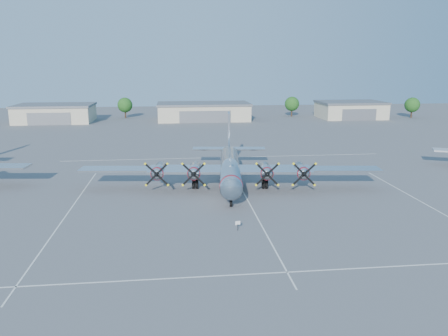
{
  "coord_description": "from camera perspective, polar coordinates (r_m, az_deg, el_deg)",
  "views": [
    {
      "loc": [
        -9.16,
        -55.07,
        17.18
      ],
      "look_at": [
        -2.53,
        3.12,
        3.2
      ],
      "focal_mm": 35.0,
      "sensor_mm": 36.0,
      "label": 1
    }
  ],
  "objects": [
    {
      "name": "main_bomber_b29",
      "position": [
        63.59,
        0.77,
        -2.25
      ],
      "size": [
        44.75,
        33.09,
        9.25
      ],
      "primitive_type": null,
      "rotation": [
        0.0,
        0.0,
        -0.11
      ],
      "color": "silver",
      "rests_on": "ground"
    },
    {
      "name": "ground",
      "position": [
        58.41,
        2.82,
        -3.7
      ],
      "size": [
        260.0,
        260.0,
        0.0
      ],
      "primitive_type": "plane",
      "color": "#535355",
      "rests_on": "ground"
    },
    {
      "name": "tree_west",
      "position": [
        146.5,
        -12.81,
        8.02
      ],
      "size": [
        4.8,
        4.8,
        6.64
      ],
      "color": "#382619",
      "rests_on": "ground"
    },
    {
      "name": "hangar_west",
      "position": [
        142.38,
        -21.2,
        6.69
      ],
      "size": [
        22.6,
        14.6,
        5.4
      ],
      "color": "#BBB395",
      "rests_on": "ground"
    },
    {
      "name": "tree_far_east",
      "position": [
        156.09,
        23.37,
        7.58
      ],
      "size": [
        4.8,
        4.8,
        6.64
      ],
      "color": "#382619",
      "rests_on": "ground"
    },
    {
      "name": "tree_east",
      "position": [
        148.89,
        8.87,
        8.27
      ],
      "size": [
        4.8,
        4.8,
        6.64
      ],
      "color": "#382619",
      "rests_on": "ground"
    },
    {
      "name": "hangar_center",
      "position": [
        138.1,
        -2.68,
        7.4
      ],
      "size": [
        28.6,
        14.6,
        5.4
      ],
      "color": "#BBB395",
      "rests_on": "ground"
    },
    {
      "name": "hangar_east",
      "position": [
        149.18,
        16.2,
        7.33
      ],
      "size": [
        20.6,
        14.6,
        5.4
      ],
      "color": "#BBB395",
      "rests_on": "ground"
    },
    {
      "name": "info_placard",
      "position": [
        46.42,
        1.81,
        -7.31
      ],
      "size": [
        0.55,
        0.18,
        1.07
      ],
      "rotation": [
        0.0,
        0.0,
        0.26
      ],
      "color": "black",
      "rests_on": "ground"
    },
    {
      "name": "parking_lines",
      "position": [
        56.76,
        3.1,
        -4.21
      ],
      "size": [
        60.0,
        50.08,
        0.01
      ],
      "color": "silver",
      "rests_on": "ground"
    }
  ]
}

